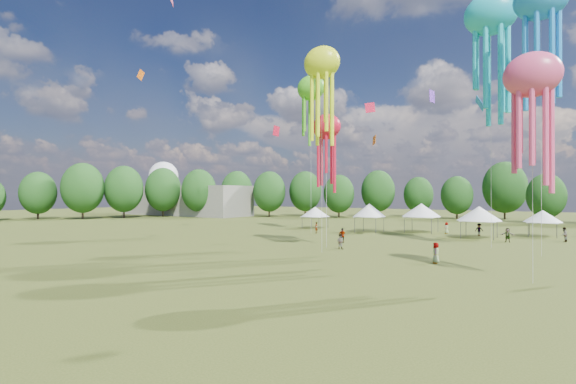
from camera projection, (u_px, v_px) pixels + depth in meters
The scene contains 8 objects.
ground at pixel (43, 367), 13.78m from camera, with size 300.00×300.00×0.00m, color #384416.
spectator_near at pixel (340, 241), 43.20m from camera, with size 0.79×0.61×1.62m, color gray.
spectators_far at pixel (463, 234), 50.87m from camera, with size 31.40×28.46×1.78m.
festival_tents at pixel (422, 212), 60.29m from camera, with size 37.65×11.82×4.44m.
show_kites at pixel (427, 68), 44.13m from camera, with size 34.18×24.58×27.90m.
treeline at pixel (423, 190), 68.20m from camera, with size 201.57×95.24×13.43m.
hangar at pixel (184, 201), 113.50m from camera, with size 40.00×12.00×8.00m, color gray.
radome at pixel (164, 181), 127.33m from camera, with size 9.00×9.00×16.00m.
Camera 1 is at (14.54, -6.98, 5.87)m, focal length 25.34 mm.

